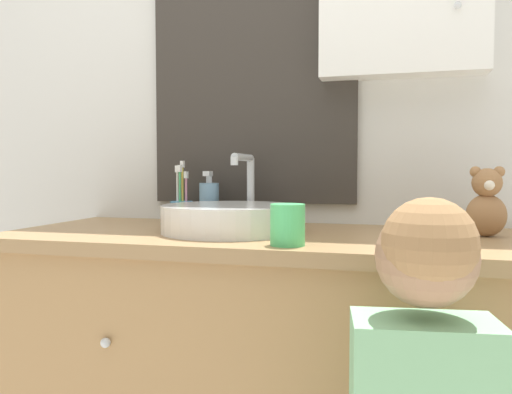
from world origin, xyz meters
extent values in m
cube|color=silver|center=(0.00, 0.63, 1.25)|extent=(3.20, 0.06, 2.50)
cube|color=#332D28|center=(-0.11, 0.59, 1.44)|extent=(0.68, 0.02, 1.05)
cube|color=#B2C1CC|center=(-0.11, 0.58, 1.44)|extent=(0.62, 0.01, 0.99)
sphere|color=silver|center=(0.50, 0.49, 1.48)|extent=(0.02, 0.02, 0.02)
cube|color=#A37A4C|center=(0.00, 0.31, 0.41)|extent=(1.37, 0.53, 0.82)
cube|color=#99754C|center=(0.00, 0.31, 0.84)|extent=(1.41, 0.57, 0.03)
sphere|color=silver|center=(-0.32, 0.04, 0.62)|extent=(0.02, 0.02, 0.02)
sphere|color=silver|center=(0.32, 0.04, 0.62)|extent=(0.02, 0.02, 0.02)
cylinder|color=silver|center=(-0.09, 0.30, 0.90)|extent=(0.37, 0.37, 0.08)
cylinder|color=silver|center=(-0.09, 0.30, 0.93)|extent=(0.31, 0.31, 0.01)
cylinder|color=silver|center=(-0.09, 0.51, 0.96)|extent=(0.02, 0.02, 0.21)
cylinder|color=silver|center=(-0.09, 0.43, 1.07)|extent=(0.02, 0.17, 0.02)
cylinder|color=silver|center=(-0.09, 0.35, 1.05)|extent=(0.02, 0.02, 0.02)
sphere|color=white|center=(0.01, 0.51, 0.89)|extent=(0.05, 0.05, 0.05)
cylinder|color=#4C93C6|center=(-0.32, 0.50, 0.89)|extent=(0.07, 0.07, 0.07)
cylinder|color=pink|center=(-0.30, 0.49, 0.95)|extent=(0.01, 0.01, 0.15)
cube|color=white|center=(-0.30, 0.49, 1.01)|extent=(0.01, 0.02, 0.02)
cylinder|color=#E5CC4C|center=(-0.32, 0.51, 0.96)|extent=(0.01, 0.01, 0.19)
cube|color=white|center=(-0.32, 0.51, 1.05)|extent=(0.01, 0.02, 0.02)
cylinder|color=white|center=(-0.33, 0.50, 0.96)|extent=(0.01, 0.01, 0.17)
cube|color=white|center=(-0.33, 0.50, 1.03)|extent=(0.01, 0.02, 0.02)
cylinder|color=#47B26B|center=(-0.32, 0.48, 0.96)|extent=(0.01, 0.01, 0.17)
cube|color=white|center=(-0.32, 0.48, 1.03)|extent=(0.01, 0.02, 0.02)
cylinder|color=#6B93B2|center=(-0.23, 0.50, 0.92)|extent=(0.06, 0.06, 0.13)
cylinder|color=silver|center=(-0.23, 0.50, 1.00)|extent=(0.02, 0.02, 0.02)
cube|color=silver|center=(-0.23, 0.49, 1.02)|extent=(0.02, 0.03, 0.02)
sphere|color=#997051|center=(0.39, -0.16, 0.89)|extent=(0.16, 0.16, 0.16)
sphere|color=#997047|center=(0.39, -0.17, 0.91)|extent=(0.15, 0.15, 0.15)
cylinder|color=#7FBC89|center=(0.44, 0.07, 0.71)|extent=(0.09, 0.31, 0.05)
cylinder|color=pink|center=(0.42, 0.22, 0.75)|extent=(0.01, 0.05, 0.12)
ellipsoid|color=#9E7047|center=(0.57, 0.39, 0.91)|extent=(0.10, 0.08, 0.11)
sphere|color=#9E7047|center=(0.57, 0.39, 1.00)|extent=(0.07, 0.07, 0.07)
sphere|color=#9E7047|center=(0.54, 0.39, 1.02)|extent=(0.03, 0.03, 0.03)
sphere|color=#9E7047|center=(0.60, 0.39, 1.02)|extent=(0.03, 0.03, 0.03)
sphere|color=silver|center=(0.57, 0.36, 0.99)|extent=(0.03, 0.03, 0.03)
cylinder|color=#4CC670|center=(0.11, 0.11, 0.91)|extent=(0.08, 0.08, 0.09)
camera|label=1|loc=(0.34, -0.99, 1.03)|focal=35.00mm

